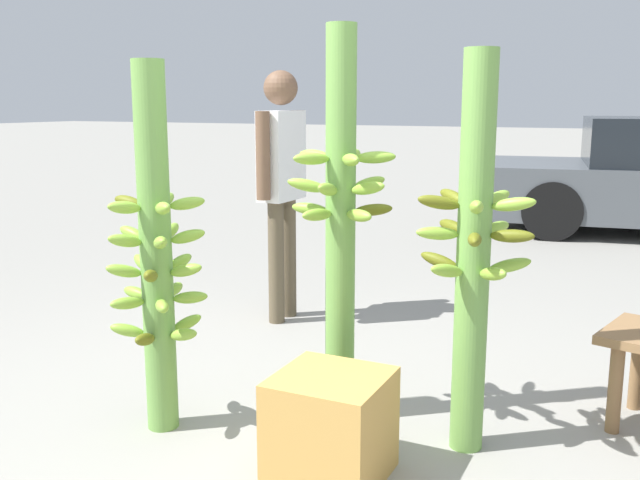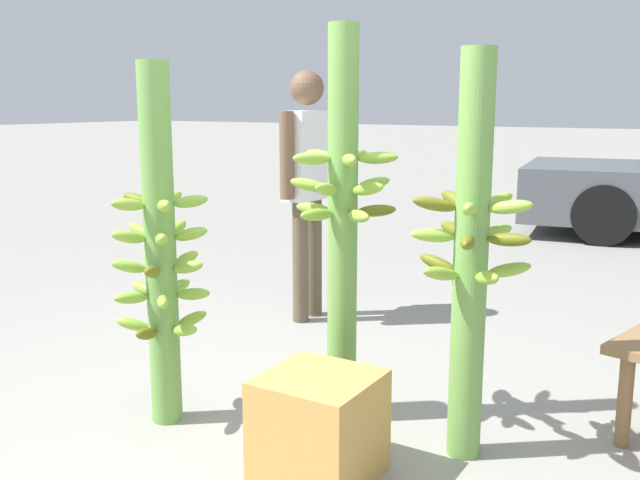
{
  "view_description": "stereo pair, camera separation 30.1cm",
  "coord_description": "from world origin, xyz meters",
  "px_view_note": "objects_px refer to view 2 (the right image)",
  "views": [
    {
      "loc": [
        1.28,
        -2.29,
        1.42
      ],
      "look_at": [
        0.0,
        0.39,
        0.84
      ],
      "focal_mm": 40.0,
      "sensor_mm": 36.0,
      "label": 1
    },
    {
      "loc": [
        1.54,
        -2.15,
        1.42
      ],
      "look_at": [
        0.0,
        0.39,
        0.84
      ],
      "focal_mm": 40.0,
      "sensor_mm": 36.0,
      "label": 2
    }
  ],
  "objects_px": {
    "vendor_person": "(307,172)",
    "banana_stalk_left": "(160,252)",
    "banana_stalk_right": "(471,256)",
    "produce_crate": "(319,427)",
    "banana_stalk_center": "(343,222)"
  },
  "relations": [
    {
      "from": "banana_stalk_left",
      "to": "vendor_person",
      "type": "bearing_deg",
      "value": 99.79
    },
    {
      "from": "banana_stalk_center",
      "to": "banana_stalk_left",
      "type": "bearing_deg",
      "value": -147.44
    },
    {
      "from": "banana_stalk_right",
      "to": "vendor_person",
      "type": "bearing_deg",
      "value": 140.93
    },
    {
      "from": "vendor_person",
      "to": "produce_crate",
      "type": "distance_m",
      "value": 2.2
    },
    {
      "from": "banana_stalk_center",
      "to": "banana_stalk_right",
      "type": "height_order",
      "value": "banana_stalk_center"
    },
    {
      "from": "banana_stalk_center",
      "to": "banana_stalk_right",
      "type": "xyz_separation_m",
      "value": [
        0.59,
        -0.04,
        -0.08
      ]
    },
    {
      "from": "banana_stalk_center",
      "to": "produce_crate",
      "type": "bearing_deg",
      "value": -69.76
    },
    {
      "from": "vendor_person",
      "to": "banana_stalk_left",
      "type": "bearing_deg",
      "value": 10.33
    },
    {
      "from": "banana_stalk_right",
      "to": "produce_crate",
      "type": "bearing_deg",
      "value": -131.32
    },
    {
      "from": "banana_stalk_left",
      "to": "banana_stalk_right",
      "type": "relative_size",
      "value": 0.98
    },
    {
      "from": "banana_stalk_left",
      "to": "banana_stalk_right",
      "type": "xyz_separation_m",
      "value": [
        1.26,
        0.39,
        0.05
      ]
    },
    {
      "from": "banana_stalk_right",
      "to": "vendor_person",
      "type": "relative_size",
      "value": 1.0
    },
    {
      "from": "banana_stalk_left",
      "to": "banana_stalk_right",
      "type": "height_order",
      "value": "banana_stalk_right"
    },
    {
      "from": "banana_stalk_center",
      "to": "produce_crate",
      "type": "relative_size",
      "value": 4.25
    },
    {
      "from": "vendor_person",
      "to": "produce_crate",
      "type": "bearing_deg",
      "value": 34.0
    }
  ]
}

